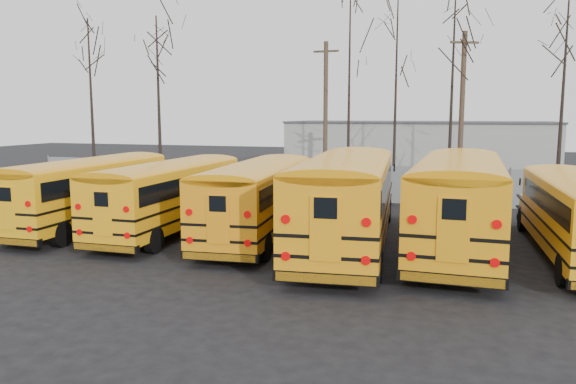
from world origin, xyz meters
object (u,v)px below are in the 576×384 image
(utility_pole_right, at_px, (462,113))
(bus_a, at_px, (91,187))
(bus_e, at_px, (459,195))
(bus_d, at_px, (347,193))
(bus_c, at_px, (259,193))
(bus_b, at_px, (172,190))
(utility_pole_left, at_px, (326,113))

(utility_pole_right, bearing_deg, bus_a, -160.10)
(bus_e, xyz_separation_m, utility_pole_right, (-0.05, 13.88, 2.83))
(bus_d, relative_size, utility_pole_right, 1.32)
(bus_c, distance_m, utility_pole_right, 16.01)
(bus_e, relative_size, utility_pole_right, 1.29)
(bus_e, distance_m, utility_pole_right, 14.16)
(bus_b, distance_m, bus_c, 3.70)
(bus_b, bearing_deg, bus_c, 0.87)
(bus_a, bearing_deg, utility_pole_left, 68.11)
(bus_a, relative_size, bus_c, 0.98)
(bus_a, xyz_separation_m, bus_d, (10.99, -0.61, 0.26))
(bus_e, bearing_deg, utility_pole_left, 119.17)
(utility_pole_left, height_order, utility_pole_right, utility_pole_left)
(bus_e, distance_m, utility_pole_left, 18.45)
(bus_a, xyz_separation_m, bus_e, (14.74, 0.26, 0.24))
(bus_d, xyz_separation_m, utility_pole_right, (3.70, 14.74, 2.82))
(bus_b, height_order, utility_pole_right, utility_pole_right)
(bus_b, height_order, bus_e, bus_e)
(bus_a, bearing_deg, bus_d, -4.39)
(bus_a, bearing_deg, utility_pole_right, 42.67)
(bus_a, height_order, utility_pole_left, utility_pole_left)
(utility_pole_left, distance_m, utility_pole_right, 8.81)
(bus_a, bearing_deg, bus_b, 0.42)
(bus_c, height_order, utility_pole_left, utility_pole_left)
(bus_c, bearing_deg, bus_b, 176.45)
(bus_b, xyz_separation_m, utility_pole_right, (10.96, 14.03, 3.10))
(bus_a, xyz_separation_m, bus_b, (3.73, 0.11, -0.03))
(bus_a, distance_m, utility_pole_left, 17.74)
(bus_b, height_order, utility_pole_left, utility_pole_left)
(bus_e, relative_size, utility_pole_left, 1.29)
(bus_d, bearing_deg, bus_c, 162.04)
(utility_pole_right, bearing_deg, bus_d, -128.07)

